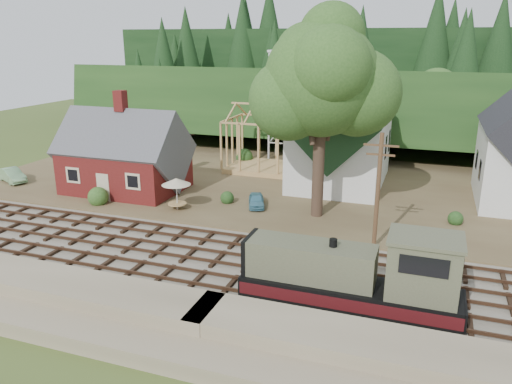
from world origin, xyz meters
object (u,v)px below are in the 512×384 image
(car_blue, at_px, (256,200))
(car_green, at_px, (12,175))
(locomotive, at_px, (358,277))
(patio_set, at_px, (176,183))

(car_blue, height_order, car_green, car_green)
(car_blue, xyz_separation_m, car_green, (-24.82, -0.88, 0.13))
(car_green, bearing_deg, car_blue, -63.04)
(car_blue, distance_m, car_green, 24.83)
(locomotive, relative_size, car_blue, 3.54)
(locomotive, xyz_separation_m, car_blue, (-10.25, 13.41, -1.17))
(locomotive, distance_m, patio_set, 19.29)
(car_blue, xyz_separation_m, patio_set, (-5.85, -2.79, 1.69))
(locomotive, height_order, car_green, locomotive)
(car_blue, bearing_deg, locomotive, -73.33)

